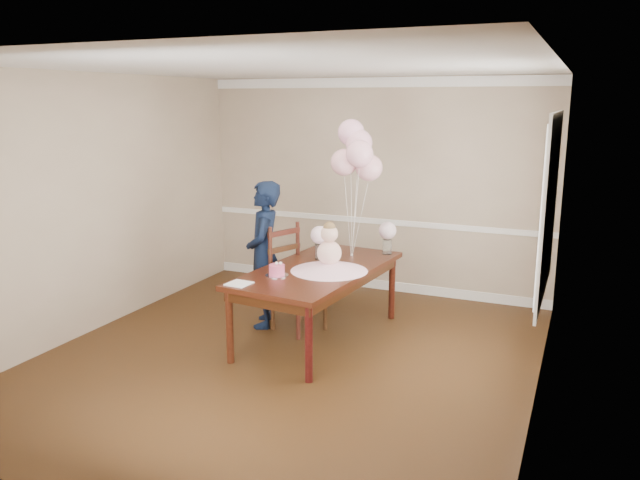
{
  "coord_description": "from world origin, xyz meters",
  "views": [
    {
      "loc": [
        2.5,
        -5.0,
        2.42
      ],
      "look_at": [
        0.09,
        0.59,
        1.05
      ],
      "focal_mm": 35.0,
      "sensor_mm": 36.0,
      "label": 1
    }
  ],
  "objects_px": {
    "dining_table_top": "(318,270)",
    "birthday_cake": "(277,270)",
    "woman": "(264,255)",
    "dining_chair_seat": "(299,285)"
  },
  "relations": [
    {
      "from": "dining_chair_seat",
      "to": "woman",
      "type": "xyz_separation_m",
      "value": [
        -0.41,
        -0.0,
        0.3
      ]
    },
    {
      "from": "dining_chair_seat",
      "to": "woman",
      "type": "distance_m",
      "value": 0.5
    },
    {
      "from": "dining_table_top",
      "to": "birthday_cake",
      "type": "height_order",
      "value": "birthday_cake"
    },
    {
      "from": "dining_table_top",
      "to": "dining_chair_seat",
      "type": "xyz_separation_m",
      "value": [
        -0.29,
        0.15,
        -0.24
      ]
    },
    {
      "from": "birthday_cake",
      "to": "dining_chair_seat",
      "type": "height_order",
      "value": "birthday_cake"
    },
    {
      "from": "dining_table_top",
      "to": "birthday_cake",
      "type": "relative_size",
      "value": 13.33
    },
    {
      "from": "dining_table_top",
      "to": "birthday_cake",
      "type": "distance_m",
      "value": 0.51
    },
    {
      "from": "woman",
      "to": "dining_chair_seat",
      "type": "bearing_deg",
      "value": 69.39
    },
    {
      "from": "woman",
      "to": "dining_table_top",
      "type": "bearing_deg",
      "value": 56.77
    },
    {
      "from": "dining_table_top",
      "to": "dining_chair_seat",
      "type": "bearing_deg",
      "value": 158.07
    }
  ]
}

